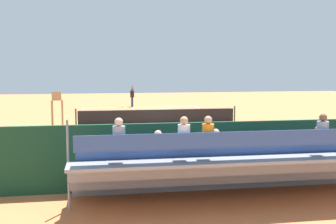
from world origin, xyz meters
The scene contains 11 objects.
ground_plane centered at (0.00, 0.00, 0.00)m, with size 60.00×60.00×0.00m, color #D17542.
court_line_markings centered at (0.00, -0.04, 0.00)m, with size 10.10×22.20×0.01m.
tennis_net centered at (0.00, 0.00, 0.50)m, with size 10.30×0.10×1.07m.
backdrop_wall centered at (0.00, 14.00, 1.00)m, with size 18.00×0.16×2.00m, color #194228.
bleacher_stand centered at (0.02, 15.38, 0.98)m, with size 9.06×2.40×2.48m.
umpire_chair centered at (6.20, 0.12, 1.31)m, with size 0.67×0.67×2.14m.
courtside_bench centered at (-2.30, 13.27, 0.56)m, with size 1.80×0.40×0.93m.
equipment_bag centered at (-0.79, 13.40, 0.18)m, with size 0.90×0.36×0.36m, color black.
tennis_player centered at (0.71, -11.42, 1.02)m, with size 0.42×0.55×1.93m.
tennis_racket centered at (1.82, -10.90, 0.01)m, with size 0.58×0.41×0.03m.
tennis_ball_near centered at (2.73, -7.94, 0.03)m, with size 0.07×0.07×0.07m, color #CCDB33.
Camera 1 is at (3.71, 26.27, 3.71)m, focal length 44.90 mm.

